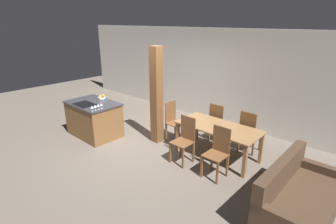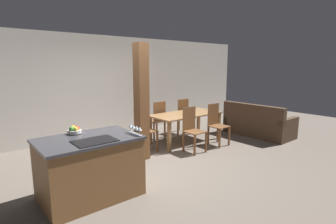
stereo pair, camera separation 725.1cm
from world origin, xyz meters
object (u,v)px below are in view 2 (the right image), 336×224
(kitchen_island, at_px, (90,167))
(timber_post, at_px, (142,103))
(fruit_bowl, at_px, (74,130))
(wine_glass_middle, at_px, (136,128))
(dining_chair_far_left, at_px, (157,119))
(dining_chair_head_end, at_px, (143,129))
(wine_glass_far, at_px, (133,127))
(wine_glass_end, at_px, (130,126))
(wine_glass_near, at_px, (140,129))
(couch, at_px, (258,125))
(dining_chair_near_left, at_px, (192,129))
(dining_table, at_px, (186,117))
(dining_chair_far_right, at_px, (180,116))
(dining_chair_near_right, at_px, (217,124))

(kitchen_island, distance_m, timber_post, 1.86)
(kitchen_island, distance_m, fruit_bowl, 0.61)
(wine_glass_middle, height_order, timber_post, timber_post)
(dining_chair_far_left, relative_size, dining_chair_head_end, 1.00)
(wine_glass_far, xyz_separation_m, dining_chair_head_end, (1.12, 1.41, -0.49))
(fruit_bowl, height_order, wine_glass_end, wine_glass_end)
(wine_glass_middle, relative_size, timber_post, 0.06)
(kitchen_island, bearing_deg, wine_glass_middle, -26.41)
(wine_glass_middle, height_order, dining_chair_far_left, wine_glass_middle)
(wine_glass_near, bearing_deg, couch, 9.87)
(dining_chair_far_left, bearing_deg, fruit_bowl, 29.22)
(wine_glass_far, relative_size, dining_chair_head_end, 0.13)
(dining_chair_near_left, height_order, couch, dining_chair_near_left)
(wine_glass_end, bearing_deg, fruit_bowl, 145.44)
(dining_table, relative_size, dining_chair_far_right, 1.83)
(wine_glass_far, bearing_deg, wine_glass_end, 90.00)
(dining_chair_far_left, relative_size, timber_post, 0.42)
(kitchen_island, height_order, dining_chair_near_left, dining_chair_near_left)
(dining_chair_far_left, height_order, dining_chair_far_right, same)
(fruit_bowl, relative_size, couch, 0.11)
(wine_glass_middle, relative_size, dining_chair_head_end, 0.13)
(timber_post, bearing_deg, wine_glass_middle, -126.79)
(dining_chair_near_right, bearing_deg, fruit_bowl, -176.79)
(dining_chair_near_left, xyz_separation_m, timber_post, (-1.14, 0.32, 0.66))
(kitchen_island, relative_size, wine_glass_far, 10.61)
(dining_chair_near_right, bearing_deg, dining_chair_far_left, 122.05)
(dining_chair_near_right, distance_m, timber_post, 2.09)
(wine_glass_near, height_order, timber_post, timber_post)
(wine_glass_far, xyz_separation_m, dining_chair_near_left, (2.00, 0.76, -0.49))
(wine_glass_far, xyz_separation_m, couch, (4.38, 0.59, -0.71))
(fruit_bowl, distance_m, wine_glass_near, 1.01)
(dining_chair_near_left, distance_m, dining_chair_near_right, 0.82)
(fruit_bowl, distance_m, wine_glass_far, 0.89)
(dining_table, height_order, dining_chair_far_left, dining_chair_far_left)
(dining_table, bearing_deg, wine_glass_near, -146.76)
(wine_glass_near, bearing_deg, fruit_bowl, 133.50)
(wine_glass_middle, relative_size, dining_chair_near_left, 0.13)
(dining_chair_far_left, xyz_separation_m, dining_chair_far_right, (0.82, 0.00, 0.00))
(dining_chair_far_left, xyz_separation_m, timber_post, (-1.14, -0.99, 0.66))
(wine_glass_middle, xyz_separation_m, wine_glass_far, (0.00, 0.08, 0.00))
(wine_glass_end, relative_size, dining_chair_near_right, 0.13)
(kitchen_island, relative_size, wine_glass_end, 10.61)
(dining_chair_far_right, bearing_deg, dining_chair_near_left, 57.95)
(kitchen_island, distance_m, wine_glass_middle, 0.89)
(timber_post, bearing_deg, wine_glass_near, -124.89)
(dining_chair_far_left, bearing_deg, dining_chair_far_right, -180.00)
(fruit_bowl, bearing_deg, wine_glass_middle, -42.99)
(kitchen_island, height_order, wine_glass_middle, wine_glass_middle)
(wine_glass_near, relative_size, dining_chair_far_right, 0.13)
(wine_glass_near, bearing_deg, wine_glass_end, 90.00)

